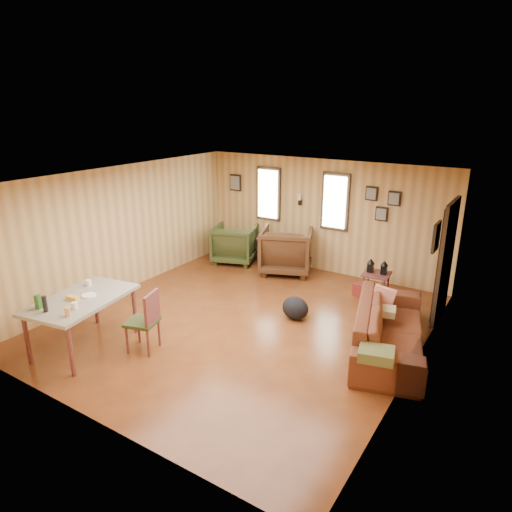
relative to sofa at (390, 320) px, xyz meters
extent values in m
cube|color=brown|center=(-2.32, -0.42, -0.48)|extent=(5.50, 6.00, 0.02)
cube|color=#997C5B|center=(-2.32, -0.42, 1.94)|extent=(5.50, 6.00, 0.02)
cube|color=tan|center=(-2.32, 2.59, 0.73)|extent=(5.50, 0.02, 2.40)
cube|color=tan|center=(-2.32, -3.43, 0.73)|extent=(5.50, 0.02, 2.40)
cube|color=tan|center=(-5.08, -0.42, 0.73)|extent=(0.02, 6.00, 2.40)
cube|color=tan|center=(0.44, -0.42, 0.73)|extent=(0.02, 6.00, 2.40)
cube|color=black|center=(-3.62, 2.55, 1.08)|extent=(0.60, 0.05, 1.20)
cube|color=#E0F2D1|center=(-3.62, 2.51, 1.08)|extent=(0.48, 0.04, 1.06)
cube|color=black|center=(-2.02, 2.55, 1.08)|extent=(0.60, 0.05, 1.20)
cube|color=#E0F2D1|center=(-2.02, 2.51, 1.08)|extent=(0.48, 0.04, 1.06)
cube|color=black|center=(-2.82, 2.53, 0.98)|extent=(0.07, 0.05, 0.12)
cylinder|color=silver|center=(-2.82, 2.47, 1.11)|extent=(0.07, 0.07, 0.14)
cube|color=black|center=(0.40, 1.53, 0.53)|extent=(0.06, 1.00, 2.05)
cube|color=black|center=(0.36, 1.53, 0.53)|extent=(0.04, 0.82, 1.90)
cube|color=black|center=(-1.27, 2.55, 1.33)|extent=(0.24, 0.04, 0.28)
cube|color=#9E998C|center=(-1.27, 2.52, 1.33)|extent=(0.19, 0.02, 0.22)
cube|color=black|center=(-0.82, 2.55, 1.28)|extent=(0.24, 0.04, 0.28)
cube|color=#9E998C|center=(-0.82, 2.52, 1.28)|extent=(0.19, 0.02, 0.22)
cube|color=black|center=(-1.04, 2.55, 0.95)|extent=(0.24, 0.04, 0.28)
cube|color=#9E998C|center=(-1.04, 2.52, 0.95)|extent=(0.19, 0.02, 0.22)
cube|color=black|center=(-4.52, 2.55, 1.25)|extent=(0.30, 0.04, 0.38)
cube|color=#9E998C|center=(-4.52, 2.52, 1.25)|extent=(0.24, 0.02, 0.31)
cube|color=black|center=(0.40, 0.43, 1.23)|extent=(0.04, 0.34, 0.42)
cube|color=#9E998C|center=(0.37, 0.43, 1.23)|extent=(0.02, 0.27, 0.34)
imported|color=#602E1B|center=(0.00, 0.00, 0.00)|extent=(1.33, 2.51, 0.94)
imported|color=#462815|center=(-2.86, 2.05, 0.07)|extent=(1.34, 1.30, 1.08)
imported|color=#363E1C|center=(-4.18, 2.01, 0.00)|extent=(1.14, 1.11, 0.94)
cube|color=brown|center=(-3.59, 2.57, 0.06)|extent=(0.65, 0.62, 0.04)
cube|color=brown|center=(-3.59, 2.57, -0.30)|extent=(0.59, 0.56, 0.03)
cylinder|color=brown|center=(-3.75, 2.32, -0.21)|extent=(0.05, 0.05, 0.52)
cylinder|color=brown|center=(-3.32, 2.45, -0.21)|extent=(0.05, 0.05, 0.52)
cylinder|color=brown|center=(-3.87, 2.69, -0.21)|extent=(0.05, 0.05, 0.52)
cylinder|color=brown|center=(-3.44, 2.82, -0.21)|extent=(0.05, 0.05, 0.52)
cube|color=brown|center=(-3.71, 2.53, 0.14)|extent=(0.10, 0.05, 0.13)
cube|color=brown|center=(-3.50, 2.60, 0.14)|extent=(0.09, 0.04, 0.12)
cube|color=brown|center=(-0.78, 1.73, 0.00)|extent=(0.52, 0.52, 0.04)
cylinder|color=brown|center=(-0.95, 1.52, -0.23)|extent=(0.04, 0.04, 0.48)
cylinder|color=brown|center=(-0.57, 1.56, -0.23)|extent=(0.04, 0.04, 0.48)
cylinder|color=brown|center=(-0.99, 1.90, -0.23)|extent=(0.04, 0.04, 0.48)
cylinder|color=brown|center=(-0.61, 1.94, -0.23)|extent=(0.04, 0.04, 0.48)
cube|color=black|center=(-0.90, 1.72, 0.11)|extent=(0.11, 0.11, 0.17)
cone|color=black|center=(-0.90, 1.72, 0.24)|extent=(0.15, 0.15, 0.10)
cube|color=black|center=(-0.66, 1.74, 0.11)|extent=(0.11, 0.11, 0.17)
cone|color=black|center=(-0.66, 1.74, 0.24)|extent=(0.15, 0.15, 0.10)
cube|color=maroon|center=(-1.00, 1.68, -0.35)|extent=(0.38, 0.32, 0.24)
ellipsoid|color=black|center=(-1.63, 0.14, -0.27)|extent=(0.56, 0.50, 0.40)
cube|color=#555B33|center=(0.14, -1.07, 0.02)|extent=(0.51, 0.44, 0.14)
cube|color=red|center=(-0.28, 0.51, 0.11)|extent=(0.40, 0.19, 0.39)
cube|color=tan|center=(-0.19, 0.25, 0.00)|extent=(0.43, 0.37, 0.11)
cube|color=gray|center=(-3.84, -2.36, 0.30)|extent=(1.18, 1.69, 0.05)
cylinder|color=brown|center=(-4.12, -3.09, -0.10)|extent=(0.07, 0.07, 0.75)
cylinder|color=brown|center=(-3.35, -2.97, -0.10)|extent=(0.07, 0.07, 0.75)
cylinder|color=brown|center=(-4.34, -1.76, -0.10)|extent=(0.07, 0.07, 0.75)
cylinder|color=brown|center=(-3.56, -1.63, -0.10)|extent=(0.07, 0.07, 0.75)
cylinder|color=white|center=(-3.61, -2.64, 0.37)|extent=(0.10, 0.10, 0.09)
cylinder|color=white|center=(-4.14, -1.99, 0.37)|extent=(0.10, 0.10, 0.09)
cube|color=#295F22|center=(-4.03, -2.90, 0.42)|extent=(0.08, 0.08, 0.20)
cylinder|color=black|center=(-3.86, -2.91, 0.44)|extent=(0.07, 0.07, 0.23)
cylinder|color=tan|center=(-3.49, -2.83, 0.39)|extent=(0.09, 0.09, 0.12)
cylinder|color=white|center=(-3.81, -2.25, 0.33)|extent=(0.24, 0.24, 0.02)
cube|color=gold|center=(-3.88, -2.47, 0.35)|extent=(0.20, 0.11, 0.06)
cube|color=#363E1C|center=(-3.06, -1.96, -0.02)|extent=(0.52, 0.52, 0.05)
cube|color=brown|center=(-2.88, -1.91, 0.23)|extent=(0.16, 0.39, 0.46)
cylinder|color=brown|center=(-3.17, -2.17, -0.25)|extent=(0.04, 0.04, 0.44)
cylinder|color=brown|center=(-2.84, -2.07, -0.25)|extent=(0.04, 0.04, 0.44)
cylinder|color=brown|center=(-3.27, -1.85, -0.25)|extent=(0.04, 0.04, 0.44)
cylinder|color=brown|center=(-2.94, -1.75, -0.25)|extent=(0.04, 0.04, 0.44)
camera|label=1|loc=(1.57, -6.12, 3.03)|focal=32.00mm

